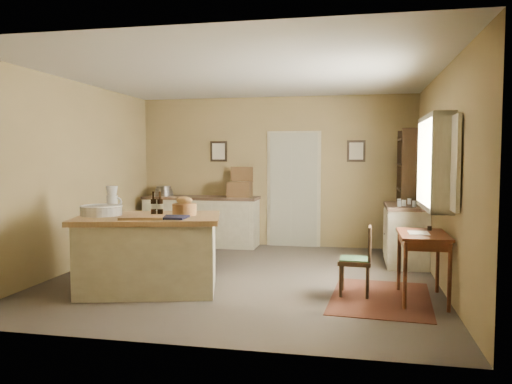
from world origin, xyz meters
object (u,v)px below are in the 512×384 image
at_px(work_island, 148,251).
at_px(sideboard, 202,219).
at_px(writing_desk, 423,242).
at_px(right_cabinet, 406,234).
at_px(shelving_unit, 413,194).
at_px(desk_chair, 355,262).

bearing_deg(work_island, sideboard, 81.21).
distance_m(sideboard, writing_desk, 4.54).
xyz_separation_m(work_island, right_cabinet, (3.19, 2.18, -0.02)).
distance_m(work_island, sideboard, 3.10).
relative_size(writing_desk, shelving_unit, 0.42).
bearing_deg(sideboard, desk_chair, -45.60).
bearing_deg(right_cabinet, desk_chair, -111.49).
bearing_deg(writing_desk, sideboard, 140.50).
distance_m(desk_chair, shelving_unit, 2.73).
relative_size(sideboard, writing_desk, 2.44).
xyz_separation_m(writing_desk, shelving_unit, (0.15, 2.57, 0.36)).
bearing_deg(shelving_unit, right_cabinet, -104.41).
xyz_separation_m(sideboard, desk_chair, (2.75, -2.81, -0.08)).
height_order(sideboard, right_cabinet, sideboard).
distance_m(work_island, writing_desk, 3.21).
xyz_separation_m(sideboard, right_cabinet, (3.50, -0.91, -0.02)).
xyz_separation_m(writing_desk, desk_chair, (-0.75, 0.07, -0.27)).
relative_size(sideboard, shelving_unit, 1.02).
bearing_deg(shelving_unit, desk_chair, -109.84).
bearing_deg(desk_chair, writing_desk, -3.25).
bearing_deg(work_island, right_cabinet, 19.85).
xyz_separation_m(sideboard, shelving_unit, (3.65, -0.31, 0.55)).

